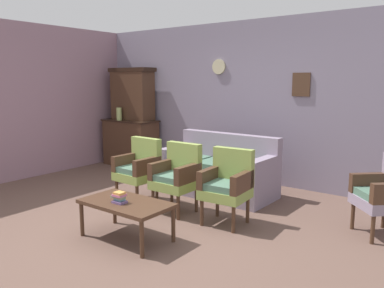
{
  "coord_description": "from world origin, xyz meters",
  "views": [
    {
      "loc": [
        3.15,
        -3.23,
        1.71
      ],
      "look_at": [
        0.01,
        0.98,
        0.85
      ],
      "focal_mm": 36.24,
      "sensor_mm": 36.0,
      "label": 1
    }
  ],
  "objects_px": {
    "book_stack_on_table": "(119,198)",
    "armchair_by_doorway": "(227,183)",
    "vase_on_cabinet": "(119,114)",
    "coffee_table": "(126,206)",
    "floral_couch": "(219,173)",
    "armchair_near_cabinet": "(139,167)",
    "side_cabinet": "(131,143)",
    "armchair_row_middle": "(177,175)"
  },
  "relations": [
    {
      "from": "book_stack_on_table",
      "to": "armchair_by_doorway",
      "type": "bearing_deg",
      "value": 60.21
    },
    {
      "from": "vase_on_cabinet",
      "to": "coffee_table",
      "type": "distance_m",
      "value": 3.8
    },
    {
      "from": "floral_couch",
      "to": "coffee_table",
      "type": "bearing_deg",
      "value": -86.31
    },
    {
      "from": "book_stack_on_table",
      "to": "armchair_near_cabinet",
      "type": "bearing_deg",
      "value": 125.89
    },
    {
      "from": "vase_on_cabinet",
      "to": "book_stack_on_table",
      "type": "distance_m",
      "value": 3.82
    },
    {
      "from": "side_cabinet",
      "to": "book_stack_on_table",
      "type": "distance_m",
      "value": 3.82
    },
    {
      "from": "side_cabinet",
      "to": "armchair_row_middle",
      "type": "relative_size",
      "value": 1.28
    },
    {
      "from": "vase_on_cabinet",
      "to": "coffee_table",
      "type": "relative_size",
      "value": 0.25
    },
    {
      "from": "armchair_row_middle",
      "to": "book_stack_on_table",
      "type": "bearing_deg",
      "value": -85.01
    },
    {
      "from": "floral_couch",
      "to": "book_stack_on_table",
      "type": "relative_size",
      "value": 10.54
    },
    {
      "from": "floral_couch",
      "to": "armchair_row_middle",
      "type": "relative_size",
      "value": 1.94
    },
    {
      "from": "vase_on_cabinet",
      "to": "coffee_table",
      "type": "bearing_deg",
      "value": -41.83
    },
    {
      "from": "vase_on_cabinet",
      "to": "floral_couch",
      "type": "xyz_separation_m",
      "value": [
        2.65,
        -0.44,
        -0.73
      ]
    },
    {
      "from": "vase_on_cabinet",
      "to": "coffee_table",
      "type": "height_order",
      "value": "vase_on_cabinet"
    },
    {
      "from": "side_cabinet",
      "to": "vase_on_cabinet",
      "type": "distance_m",
      "value": 0.63
    },
    {
      "from": "side_cabinet",
      "to": "armchair_by_doorway",
      "type": "height_order",
      "value": "side_cabinet"
    },
    {
      "from": "armchair_by_doorway",
      "to": "armchair_row_middle",
      "type": "bearing_deg",
      "value": -177.29
    },
    {
      "from": "floral_couch",
      "to": "armchair_row_middle",
      "type": "distance_m",
      "value": 1.04
    },
    {
      "from": "armchair_by_doorway",
      "to": "coffee_table",
      "type": "bearing_deg",
      "value": -120.5
    },
    {
      "from": "side_cabinet",
      "to": "book_stack_on_table",
      "type": "relative_size",
      "value": 6.98
    },
    {
      "from": "armchair_by_doorway",
      "to": "floral_couch",
      "type": "bearing_deg",
      "value": 127.35
    },
    {
      "from": "armchair_row_middle",
      "to": "book_stack_on_table",
      "type": "distance_m",
      "value": 1.1
    },
    {
      "from": "armchair_by_doorway",
      "to": "side_cabinet",
      "type": "bearing_deg",
      "value": 153.82
    },
    {
      "from": "floral_couch",
      "to": "armchair_by_doorway",
      "type": "bearing_deg",
      "value": -52.65
    },
    {
      "from": "side_cabinet",
      "to": "book_stack_on_table",
      "type": "xyz_separation_m",
      "value": [
        2.64,
        -2.75,
        0.01
      ]
    },
    {
      "from": "vase_on_cabinet",
      "to": "book_stack_on_table",
      "type": "bearing_deg",
      "value": -42.92
    },
    {
      "from": "armchair_by_doorway",
      "to": "book_stack_on_table",
      "type": "bearing_deg",
      "value": -119.79
    },
    {
      "from": "armchair_near_cabinet",
      "to": "book_stack_on_table",
      "type": "bearing_deg",
      "value": -54.11
    },
    {
      "from": "armchair_row_middle",
      "to": "coffee_table",
      "type": "height_order",
      "value": "armchair_row_middle"
    },
    {
      "from": "armchair_by_doorway",
      "to": "book_stack_on_table",
      "type": "height_order",
      "value": "armchair_by_doorway"
    },
    {
      "from": "vase_on_cabinet",
      "to": "armchair_row_middle",
      "type": "height_order",
      "value": "vase_on_cabinet"
    },
    {
      "from": "coffee_table",
      "to": "book_stack_on_table",
      "type": "distance_m",
      "value": 0.13
    },
    {
      "from": "floral_couch",
      "to": "side_cabinet",
      "type": "bearing_deg",
      "value": 166.09
    },
    {
      "from": "side_cabinet",
      "to": "floral_couch",
      "type": "bearing_deg",
      "value": -13.91
    },
    {
      "from": "vase_on_cabinet",
      "to": "armchair_by_doorway",
      "type": "distance_m",
      "value": 3.74
    },
    {
      "from": "vase_on_cabinet",
      "to": "armchair_row_middle",
      "type": "xyz_separation_m",
      "value": [
        2.67,
        -1.47,
        -0.56
      ]
    },
    {
      "from": "side_cabinet",
      "to": "armchair_by_doorway",
      "type": "bearing_deg",
      "value": -26.18
    },
    {
      "from": "armchair_by_doorway",
      "to": "coffee_table",
      "type": "relative_size",
      "value": 0.9
    },
    {
      "from": "side_cabinet",
      "to": "armchair_near_cabinet",
      "type": "height_order",
      "value": "side_cabinet"
    },
    {
      "from": "vase_on_cabinet",
      "to": "armchair_by_doorway",
      "type": "xyz_separation_m",
      "value": [
        3.41,
        -1.43,
        -0.56
      ]
    },
    {
      "from": "side_cabinet",
      "to": "armchair_row_middle",
      "type": "bearing_deg",
      "value": -33.0
    },
    {
      "from": "armchair_near_cabinet",
      "to": "armchair_row_middle",
      "type": "xyz_separation_m",
      "value": [
        0.72,
        -0.03,
        0.0
      ]
    }
  ]
}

